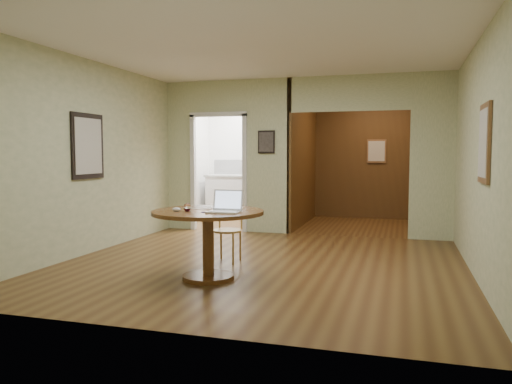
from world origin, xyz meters
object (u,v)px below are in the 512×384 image
(closed_laptop, at_px, (209,207))
(dining_table, at_px, (208,228))
(open_laptop, at_px, (226,206))
(chair, at_px, (228,223))

(closed_laptop, bearing_deg, dining_table, -88.66)
(open_laptop, distance_m, closed_laptop, 0.42)
(dining_table, distance_m, chair, 0.97)
(chair, bearing_deg, open_laptop, -70.35)
(chair, xyz_separation_m, open_laptop, (0.35, -1.05, 0.34))
(open_laptop, relative_size, closed_laptop, 0.99)
(dining_table, bearing_deg, open_laptop, -20.50)
(chair, xyz_separation_m, closed_laptop, (0.04, -0.77, 0.29))
(dining_table, relative_size, open_laptop, 3.68)
(dining_table, height_order, open_laptop, open_laptop)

